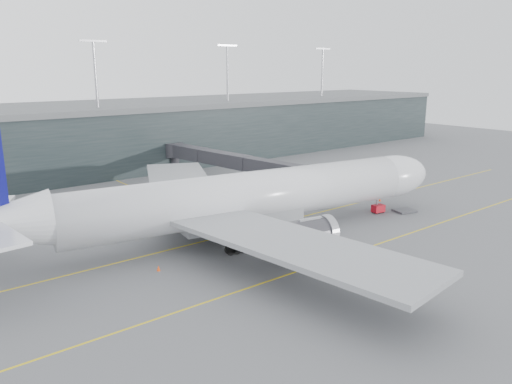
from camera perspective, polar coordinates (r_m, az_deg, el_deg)
ground at (r=74.47m, az=-6.76°, el=-4.57°), size 320.00×320.00×0.00m
taxiline_a at (r=71.27m, az=-5.04°, el=-5.38°), size 160.00×0.25×0.02m
taxiline_b at (r=59.46m, az=3.66°, el=-9.39°), size 160.00×0.25×0.02m
taxiline_lead_main at (r=93.54m, az=-10.66°, el=-0.86°), size 0.25×60.00×0.02m
terminal at (r=124.88m, az=-21.19°, el=5.70°), size 240.00×36.00×29.00m
main_aircraft at (r=70.24m, az=-1.42°, el=-0.71°), size 73.14×68.01×20.55m
jet_bridge at (r=104.99m, az=-3.89°, el=3.85°), size 8.85×45.24×6.89m
gse_cart at (r=85.86m, az=13.79°, el=-1.83°), size 2.23×1.61×1.39m
baggage_dolly at (r=87.81m, az=16.61°, el=-2.06°), size 3.93×3.45×0.34m
uld_a at (r=81.11m, az=-12.89°, el=-2.51°), size 2.40×2.03×1.98m
uld_b at (r=82.38m, az=-11.17°, el=-2.29°), size 1.88×1.54×1.66m
uld_c at (r=83.60m, az=-10.75°, el=-2.05°), size 1.93×1.64×1.59m
cone_nose at (r=93.54m, az=13.97°, el=-0.81°), size 0.46×0.46×0.74m
cone_wing_stbd at (r=66.69m, az=8.82°, el=-6.61°), size 0.39×0.39×0.62m
cone_wing_port at (r=87.83m, az=-6.56°, el=-1.45°), size 0.42×0.42×0.67m
cone_tail at (r=61.39m, az=-11.08°, el=-8.53°), size 0.43×0.43×0.69m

